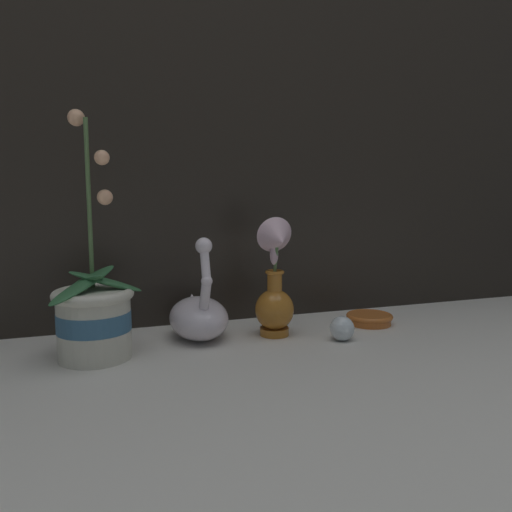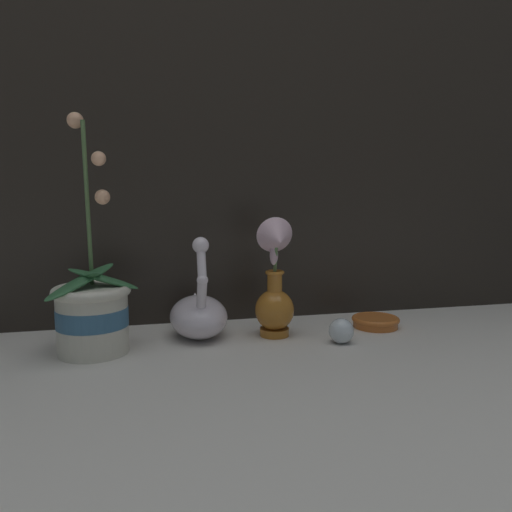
# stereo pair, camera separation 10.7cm
# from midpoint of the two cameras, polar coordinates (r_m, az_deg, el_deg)

# --- Properties ---
(ground_plane) EXTENTS (2.80, 2.80, 0.00)m
(ground_plane) POSITION_cam_midpoint_polar(r_m,az_deg,el_deg) (0.97, -1.33, -11.43)
(ground_plane) COLOR beige
(window_backdrop) EXTENTS (2.80, 0.03, 1.20)m
(window_backdrop) POSITION_cam_midpoint_polar(r_m,az_deg,el_deg) (1.24, -5.81, 20.65)
(window_backdrop) COLOR black
(window_backdrop) RESTS_ON ground_plane
(orchid_potted_plant) EXTENTS (0.18, 0.18, 0.46)m
(orchid_potted_plant) POSITION_cam_midpoint_polar(r_m,az_deg,el_deg) (1.01, -20.99, -6.29)
(orchid_potted_plant) COLOR beige
(orchid_potted_plant) RESTS_ON ground_plane
(swan_figurine) EXTENTS (0.12, 0.20, 0.22)m
(swan_figurine) POSITION_cam_midpoint_polar(r_m,az_deg,el_deg) (1.09, -9.43, -6.66)
(swan_figurine) COLOR white
(swan_figurine) RESTS_ON ground_plane
(blue_vase) EXTENTS (0.09, 0.10, 0.26)m
(blue_vase) POSITION_cam_midpoint_polar(r_m,az_deg,el_deg) (1.08, -0.59, -3.77)
(blue_vase) COLOR #B26B23
(blue_vase) RESTS_ON ground_plane
(glass_sphere) EXTENTS (0.05, 0.05, 0.05)m
(glass_sphere) POSITION_cam_midpoint_polar(r_m,az_deg,el_deg) (1.07, 6.98, -8.26)
(glass_sphere) COLOR silver
(glass_sphere) RESTS_ON ground_plane
(amber_dish) EXTENTS (0.11, 0.11, 0.02)m
(amber_dish) POSITION_cam_midpoint_polar(r_m,az_deg,el_deg) (1.21, 10.38, -7.02)
(amber_dish) COLOR #C66628
(amber_dish) RESTS_ON ground_plane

